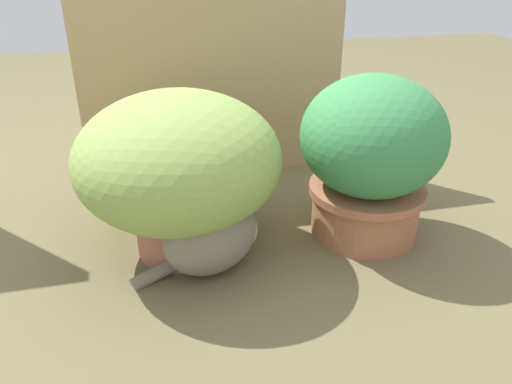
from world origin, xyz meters
name	(u,v)px	position (x,y,z in m)	size (l,w,h in m)	color
ground_plane	(223,259)	(0.00, 0.00, 0.00)	(6.00, 6.00, 0.00)	brown
cardboard_backdrop	(214,69)	(0.08, 0.56, 0.39)	(0.91, 0.03, 0.78)	tan
grass_planter	(179,166)	(-0.09, 0.08, 0.25)	(0.54, 0.54, 0.45)	#AC644F
leafy_planter	(371,154)	(0.43, 0.05, 0.25)	(0.40, 0.40, 0.47)	#AD6847
cat	(216,228)	(-0.02, -0.04, 0.12)	(0.39, 0.25, 0.32)	gray
mushroom_ornament_red	(218,240)	(-0.01, -0.02, 0.07)	(0.09, 0.09, 0.11)	silver
mushroom_ornament_pink	(164,229)	(-0.15, 0.02, 0.10)	(0.08, 0.08, 0.14)	silver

